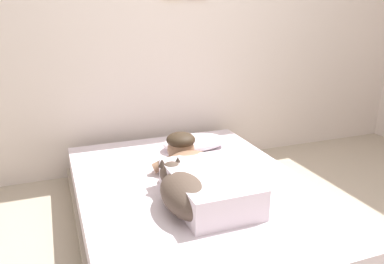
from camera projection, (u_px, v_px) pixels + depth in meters
The scene contains 8 objects.
ground_plane at pixel (274, 253), 2.26m from camera, with size 13.36×13.36×0.00m, color tan.
back_wall at pixel (183, 25), 3.30m from camera, with size 4.68×0.12×2.50m.
bed at pixel (194, 206), 2.50m from camera, with size 1.48×2.04×0.31m.
pillow at pixel (194, 142), 3.06m from camera, with size 0.52×0.32×0.11m, color silver.
person_lying at pixel (200, 175), 2.33m from camera, with size 0.43×0.92×0.27m.
dog at pixel (184, 192), 2.13m from camera, with size 0.26×0.57×0.21m.
coffee_cup at pixel (184, 150), 2.94m from camera, with size 0.13×0.09×0.07m.
cell_phone at pixel (192, 209), 2.14m from camera, with size 0.07×0.14×0.01m, color black.
Camera 1 is at (-1.14, -1.63, 1.38)m, focal length 35.69 mm.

